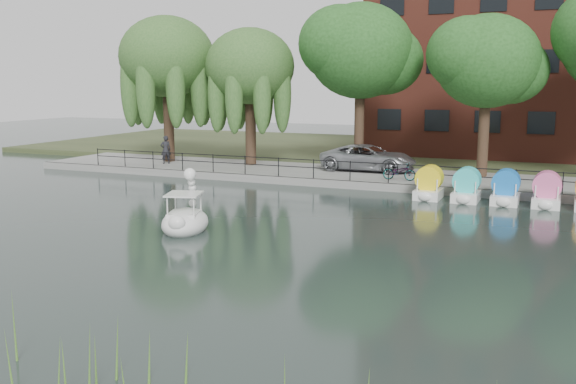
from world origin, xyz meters
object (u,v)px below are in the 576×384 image
Objects in this scene: minivan at (369,156)px; swan_boat at (185,218)px; bicycle at (399,170)px; pedestrian at (166,148)px.

minivan is 15.49m from swan_boat.
bicycle is (2.42, -2.74, -0.35)m from minivan.
pedestrian is 16.70m from swan_boat.
pedestrian is (-14.76, 0.95, 0.49)m from bicycle.
bicycle is at bearing 131.27° from pedestrian.
swan_boat reaches higher than minivan.
swan_boat is at bearing 170.54° from minivan.
pedestrian is (-12.34, -1.80, 0.14)m from minivan.
swan_boat is at bearing 81.05° from pedestrian.
swan_boat reaches higher than bicycle.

